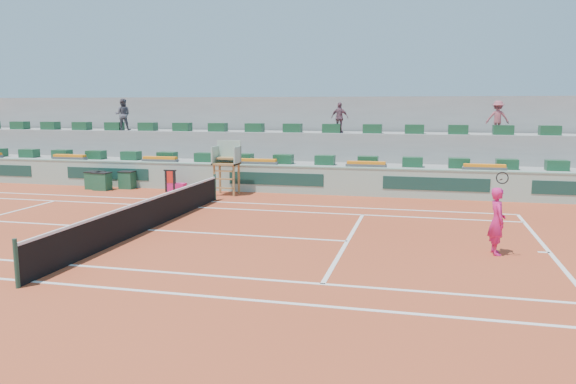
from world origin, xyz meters
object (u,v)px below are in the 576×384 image
at_px(tennis_player, 497,221).
at_px(player_bag, 176,187).
at_px(umpire_chair, 227,160).
at_px(drink_cooler_a, 127,180).

bearing_deg(tennis_player, player_bag, 147.91).
relative_size(umpire_chair, drink_cooler_a, 2.86).
xyz_separation_m(player_bag, tennis_player, (13.02, -8.16, 0.71)).
distance_m(player_bag, tennis_player, 15.38).
relative_size(player_bag, umpire_chair, 0.38).
distance_m(drink_cooler_a, tennis_player, 17.89).
distance_m(umpire_chair, tennis_player, 13.16).
xyz_separation_m(umpire_chair, drink_cooler_a, (-5.27, 0.55, -1.12)).
xyz_separation_m(umpire_chair, tennis_player, (10.44, -7.99, -0.64)).
xyz_separation_m(player_bag, drink_cooler_a, (-2.70, 0.38, 0.22)).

